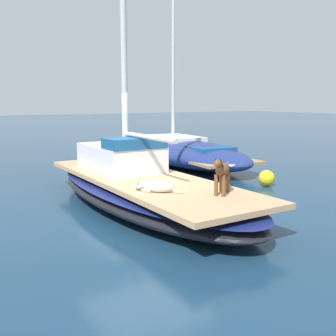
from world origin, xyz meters
TOP-DOWN VIEW (x-y plane):
  - ground_plane at (0.00, 0.00)m, footprint 120.00×120.00m
  - sailboat_main at (0.00, 0.00)m, footprint 2.58×7.26m
  - mast_main at (-0.01, 0.75)m, footprint 0.14×2.27m
  - cabin_house at (-0.01, 1.12)m, footprint 1.42×2.23m
  - dog_brown at (0.40, -2.18)m, footprint 0.80×0.63m
  - dog_white at (-0.49, -1.38)m, footprint 0.68×0.78m
  - deck_winch at (0.73, -1.81)m, footprint 0.16×0.16m
  - coiled_rope at (-0.55, -1.00)m, footprint 0.32×0.32m
  - moored_boat_starboard_side at (4.00, 4.46)m, footprint 3.11×7.55m
  - mooring_buoy at (3.90, 0.15)m, footprint 0.44×0.44m

SIDE VIEW (x-z plane):
  - ground_plane at x=0.00m, z-range 0.00..0.00m
  - mooring_buoy at x=3.90m, z-range 0.00..0.44m
  - sailboat_main at x=0.00m, z-range 0.01..0.67m
  - moored_boat_starboard_side at x=4.00m, z-range -3.23..4.25m
  - coiled_rope at x=-0.55m, z-range 0.66..0.70m
  - deck_winch at x=0.73m, z-range 0.65..0.86m
  - dog_white at x=-0.49m, z-range 0.66..0.88m
  - cabin_house at x=-0.01m, z-range 0.59..1.43m
  - dog_brown at x=0.40m, z-range 0.73..1.43m
  - mast_main at x=-0.01m, z-range 0.30..7.44m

